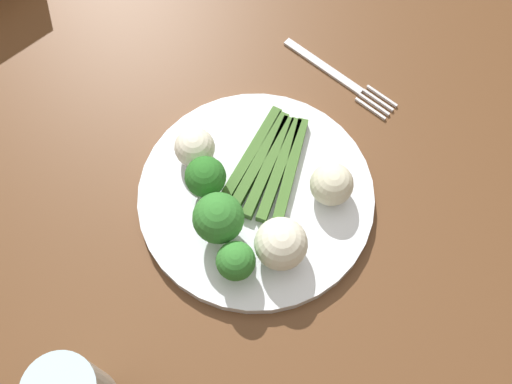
# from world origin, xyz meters

# --- Properties ---
(ground_plane) EXTENTS (6.00, 6.00, 0.02)m
(ground_plane) POSITION_xyz_m (0.00, 0.00, -0.01)
(ground_plane) COLOR gray
(dining_table) EXTENTS (1.15, 0.84, 0.75)m
(dining_table) POSITION_xyz_m (0.00, 0.00, 0.63)
(dining_table) COLOR brown
(dining_table) RESTS_ON ground_plane
(plate) EXTENTS (0.27, 0.27, 0.01)m
(plate) POSITION_xyz_m (0.03, 0.04, 0.76)
(plate) COLOR white
(plate) RESTS_ON dining_table
(asparagus_bundle) EXTENTS (0.14, 0.10, 0.01)m
(asparagus_bundle) POSITION_xyz_m (-0.00, 0.03, 0.78)
(asparagus_bundle) COLOR #3D6626
(asparagus_bundle) RESTS_ON plate
(broccoli_back_right) EXTENTS (0.05, 0.05, 0.06)m
(broccoli_back_right) POSITION_xyz_m (0.06, -0.01, 0.80)
(broccoli_back_right) COLOR #568E33
(broccoli_back_right) RESTS_ON plate
(broccoli_left) EXTENTS (0.05, 0.05, 0.07)m
(broccoli_left) POSITION_xyz_m (0.09, 0.04, 0.81)
(broccoli_left) COLOR #609E3D
(broccoli_left) RESTS_ON plate
(broccoli_outer_edge) EXTENTS (0.04, 0.04, 0.05)m
(broccoli_outer_edge) POSITION_xyz_m (0.12, 0.08, 0.80)
(broccoli_outer_edge) COLOR #609E3D
(broccoli_outer_edge) RESTS_ON plate
(cauliflower_near_center) EXTENTS (0.06, 0.06, 0.06)m
(cauliflower_near_center) POSITION_xyz_m (0.07, 0.10, 0.80)
(cauliflower_near_center) COLOR silver
(cauliflower_near_center) RESTS_ON plate
(cauliflower_edge) EXTENTS (0.05, 0.05, 0.05)m
(cauliflower_edge) POSITION_xyz_m (-0.02, 0.10, 0.79)
(cauliflower_edge) COLOR beige
(cauliflower_edge) RESTS_ON plate
(cauliflower_back) EXTENTS (0.05, 0.05, 0.05)m
(cauliflower_back) POSITION_xyz_m (0.04, -0.04, 0.79)
(cauliflower_back) COLOR silver
(cauliflower_back) RESTS_ON plate
(fork) EXTENTS (0.03, 0.17, 0.00)m
(fork) POSITION_xyz_m (-0.16, 0.02, 0.76)
(fork) COLOR silver
(fork) RESTS_ON dining_table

